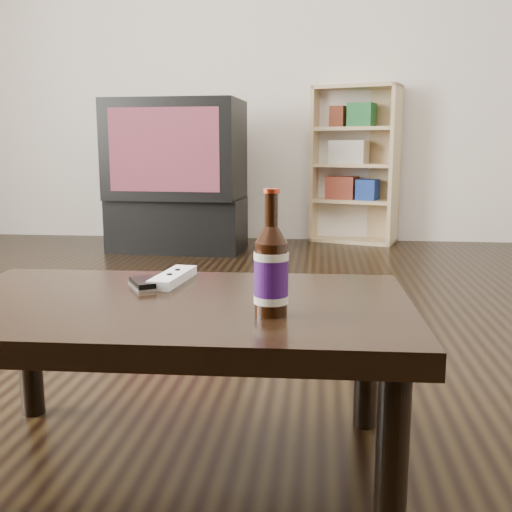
# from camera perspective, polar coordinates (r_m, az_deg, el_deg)

# --- Properties ---
(floor) EXTENTS (5.00, 6.00, 0.01)m
(floor) POSITION_cam_1_polar(r_m,az_deg,el_deg) (1.94, -11.85, -11.77)
(floor) COLOR black
(floor) RESTS_ON ground
(wall_back) EXTENTS (5.00, 0.02, 2.70)m
(wall_back) POSITION_cam_1_polar(r_m,az_deg,el_deg) (4.79, -0.81, 17.90)
(wall_back) COLOR silver
(wall_back) RESTS_ON ground
(tv_stand) EXTENTS (0.94, 0.51, 0.37)m
(tv_stand) POSITION_cam_1_polar(r_m,az_deg,el_deg) (4.24, -7.44, 3.00)
(tv_stand) COLOR black
(tv_stand) RESTS_ON floor
(tv) EXTENTS (0.92, 0.61, 0.67)m
(tv) POSITION_cam_1_polar(r_m,az_deg,el_deg) (4.21, -7.61, 10.00)
(tv) COLOR black
(tv) RESTS_ON tv_stand
(bookshelf) EXTENTS (0.69, 0.47, 1.17)m
(bookshelf) POSITION_cam_1_polar(r_m,az_deg,el_deg) (4.65, 9.41, 8.83)
(bookshelf) COLOR tan
(bookshelf) RESTS_ON floor
(coffee_table) EXTENTS (1.05, 0.63, 0.39)m
(coffee_table) POSITION_cam_1_polar(r_m,az_deg,el_deg) (1.34, -7.86, -6.31)
(coffee_table) COLOR black
(coffee_table) RESTS_ON floor
(beer_bottle) EXTENTS (0.08, 0.08, 0.25)m
(beer_bottle) POSITION_cam_1_polar(r_m,az_deg,el_deg) (1.18, 1.45, -1.47)
(beer_bottle) COLOR black
(beer_bottle) RESTS_ON coffee_table
(phone) EXTENTS (0.10, 0.12, 0.02)m
(phone) POSITION_cam_1_polar(r_m,az_deg,el_deg) (1.45, -10.56, -2.63)
(phone) COLOR #BCBCBF
(phone) RESTS_ON coffee_table
(remote) EXTENTS (0.08, 0.21, 0.03)m
(remote) POSITION_cam_1_polar(r_m,az_deg,el_deg) (1.50, -7.92, -2.03)
(remote) COLOR white
(remote) RESTS_ON coffee_table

